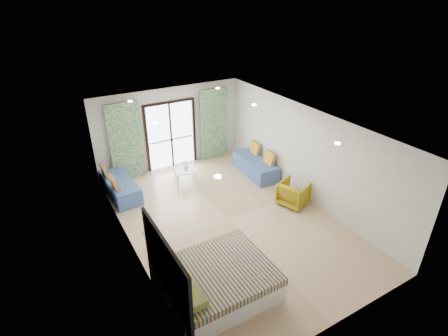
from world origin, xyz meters
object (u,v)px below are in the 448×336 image
coffee_table (185,171)px  bed (215,281)px  daybed_left (120,187)px  armchair (293,192)px  daybed_right (255,166)px

coffee_table → bed: bearing=-107.2°
daybed_left → armchair: 5.05m
bed → coffee_table: bearing=72.8°
coffee_table → daybed_right: bearing=-16.3°
armchair → daybed_right: bearing=-23.8°
armchair → bed: bearing=96.4°
daybed_right → coffee_table: daybed_right is taller
daybed_left → armchair: size_ratio=2.46×
bed → armchair: 3.89m
daybed_right → coffee_table: (-2.22, 0.65, 0.10)m
daybed_left → coffee_table: bearing=-10.3°
coffee_table → armchair: size_ratio=1.05×
coffee_table → armchair: 3.41m
armchair → coffee_table: bearing=17.6°
daybed_left → daybed_right: daybed_right is taller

